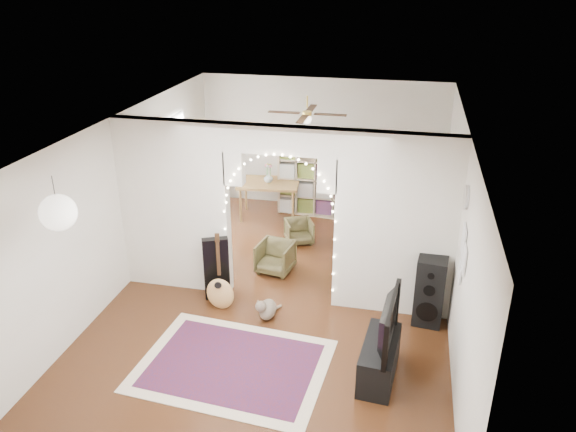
% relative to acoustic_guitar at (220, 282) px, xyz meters
% --- Properties ---
extents(floor, '(7.50, 7.50, 0.00)m').
position_rel_acoustic_guitar_xyz_m(floor, '(0.80, 0.54, -0.46)').
color(floor, black).
rests_on(floor, ground).
extents(ceiling, '(5.00, 7.50, 0.02)m').
position_rel_acoustic_guitar_xyz_m(ceiling, '(0.80, 0.54, 2.24)').
color(ceiling, white).
rests_on(ceiling, wall_back).
extents(wall_back, '(5.00, 0.02, 2.70)m').
position_rel_acoustic_guitar_xyz_m(wall_back, '(0.80, 4.29, 0.89)').
color(wall_back, silver).
rests_on(wall_back, floor).
extents(wall_front, '(5.00, 0.02, 2.70)m').
position_rel_acoustic_guitar_xyz_m(wall_front, '(0.80, -3.21, 0.89)').
color(wall_front, silver).
rests_on(wall_front, floor).
extents(wall_left, '(0.02, 7.50, 2.70)m').
position_rel_acoustic_guitar_xyz_m(wall_left, '(-1.70, 0.54, 0.89)').
color(wall_left, silver).
rests_on(wall_left, floor).
extents(wall_right, '(0.02, 7.50, 2.70)m').
position_rel_acoustic_guitar_xyz_m(wall_right, '(3.30, 0.54, 0.89)').
color(wall_right, silver).
rests_on(wall_right, floor).
extents(divider_wall, '(5.00, 0.20, 2.70)m').
position_rel_acoustic_guitar_xyz_m(divider_wall, '(0.80, 0.54, 0.97)').
color(divider_wall, silver).
rests_on(divider_wall, floor).
extents(fairy_lights, '(1.64, 0.04, 1.60)m').
position_rel_acoustic_guitar_xyz_m(fairy_lights, '(0.80, 0.41, 1.09)').
color(fairy_lights, '#FFEABF').
rests_on(fairy_lights, divider_wall).
extents(window, '(0.04, 1.20, 1.40)m').
position_rel_acoustic_guitar_xyz_m(window, '(-1.67, 2.34, 1.04)').
color(window, white).
rests_on(window, wall_left).
extents(wall_clock, '(0.03, 0.31, 0.31)m').
position_rel_acoustic_guitar_xyz_m(wall_clock, '(3.28, -0.06, 1.64)').
color(wall_clock, white).
rests_on(wall_clock, wall_right).
extents(picture_frames, '(0.02, 0.50, 0.70)m').
position_rel_acoustic_guitar_xyz_m(picture_frames, '(3.28, -0.46, 1.04)').
color(picture_frames, white).
rests_on(picture_frames, wall_right).
extents(paper_lantern, '(0.40, 0.40, 0.40)m').
position_rel_acoustic_guitar_xyz_m(paper_lantern, '(-1.10, -1.86, 1.79)').
color(paper_lantern, white).
rests_on(paper_lantern, ceiling).
extents(ceiling_fan, '(1.10, 1.10, 0.30)m').
position_rel_acoustic_guitar_xyz_m(ceiling_fan, '(0.80, 2.54, 1.94)').
color(ceiling_fan, gold).
rests_on(ceiling_fan, ceiling).
extents(area_rug, '(2.49, 1.95, 0.02)m').
position_rel_acoustic_guitar_xyz_m(area_rug, '(0.58, -1.23, -0.45)').
color(area_rug, maroon).
rests_on(area_rug, floor).
extents(guitar_case, '(0.40, 0.27, 1.01)m').
position_rel_acoustic_guitar_xyz_m(guitar_case, '(-0.15, 0.29, 0.04)').
color(guitar_case, black).
rests_on(guitar_case, floor).
extents(acoustic_guitar, '(0.44, 0.25, 1.05)m').
position_rel_acoustic_guitar_xyz_m(acoustic_guitar, '(0.00, 0.00, 0.00)').
color(acoustic_guitar, tan).
rests_on(acoustic_guitar, floor).
extents(tabby_cat, '(0.37, 0.57, 0.38)m').
position_rel_acoustic_guitar_xyz_m(tabby_cat, '(0.73, -0.10, -0.30)').
color(tabby_cat, brown).
rests_on(tabby_cat, floor).
extents(floor_speaker, '(0.43, 0.39, 1.03)m').
position_rel_acoustic_guitar_xyz_m(floor_speaker, '(3.00, 0.29, 0.05)').
color(floor_speaker, black).
rests_on(floor_speaker, floor).
extents(media_console, '(0.48, 1.03, 0.50)m').
position_rel_acoustic_guitar_xyz_m(media_console, '(2.40, -1.02, -0.21)').
color(media_console, black).
rests_on(media_console, floor).
extents(tv, '(0.23, 1.08, 0.62)m').
position_rel_acoustic_guitar_xyz_m(tv, '(2.40, -1.02, 0.35)').
color(tv, black).
rests_on(tv, media_console).
extents(bookcase, '(1.54, 0.53, 1.55)m').
position_rel_acoustic_guitar_xyz_m(bookcase, '(0.77, 3.82, 0.32)').
color(bookcase, tan).
rests_on(bookcase, floor).
extents(dining_table, '(1.29, 0.94, 0.76)m').
position_rel_acoustic_guitar_xyz_m(dining_table, '(-0.13, 3.44, 0.22)').
color(dining_table, brown).
rests_on(dining_table, floor).
extents(flower_vase, '(0.20, 0.20, 0.19)m').
position_rel_acoustic_guitar_xyz_m(flower_vase, '(-0.13, 3.44, 0.39)').
color(flower_vase, white).
rests_on(flower_vase, dining_table).
extents(dining_chair_left, '(0.64, 0.65, 0.52)m').
position_rel_acoustic_guitar_xyz_m(dining_chair_left, '(0.53, 1.28, -0.20)').
color(dining_chair_left, '#494224').
rests_on(dining_chair_left, floor).
extents(dining_chair_right, '(0.63, 0.64, 0.44)m').
position_rel_acoustic_guitar_xyz_m(dining_chair_right, '(0.70, 2.42, -0.24)').
color(dining_chair_right, '#494224').
rests_on(dining_chair_right, floor).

